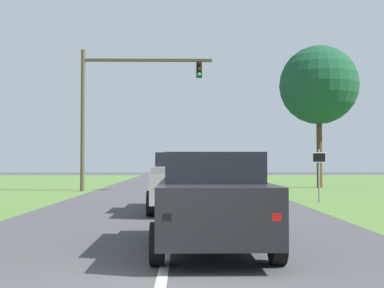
% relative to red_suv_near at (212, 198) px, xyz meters
% --- Properties ---
extents(ground_plane, '(120.00, 120.00, 0.00)m').
position_rel_red_suv_near_xyz_m(ground_plane, '(-0.87, 8.87, -1.00)').
color(ground_plane, '#424244').
extents(lane_centre_stripe, '(0.16, 42.95, 0.01)m').
position_rel_red_suv_near_xyz_m(lane_centre_stripe, '(-0.87, -2.13, -1.00)').
color(lane_centre_stripe, white).
rests_on(lane_centre_stripe, ground_plane).
extents(red_suv_near, '(2.28, 4.93, 1.89)m').
position_rel_red_suv_near_xyz_m(red_suv_near, '(0.00, 0.00, 0.00)').
color(red_suv_near, black).
rests_on(red_suv_near, ground_plane).
extents(pickup_truck_lead, '(2.38, 5.59, 2.02)m').
position_rel_red_suv_near_xyz_m(pickup_truck_lead, '(-0.60, 7.68, 0.02)').
color(pickup_truck_lead, '#B7B2A8').
rests_on(pickup_truck_lead, ground_plane).
extents(traffic_light, '(7.57, 0.40, 8.17)m').
position_rel_red_suv_near_xyz_m(traffic_light, '(-4.51, 19.48, 4.37)').
color(traffic_light, brown).
rests_on(traffic_light, ground_plane).
extents(keep_moving_sign, '(0.60, 0.09, 2.24)m').
position_rel_red_suv_near_xyz_m(keep_moving_sign, '(5.13, 11.40, 0.43)').
color(keep_moving_sign, gray).
rests_on(keep_moving_sign, ground_plane).
extents(oak_tree_right, '(5.14, 5.14, 9.29)m').
position_rel_red_suv_near_xyz_m(oak_tree_right, '(8.26, 23.25, 5.69)').
color(oak_tree_right, '#4C351E').
rests_on(oak_tree_right, ground_plane).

